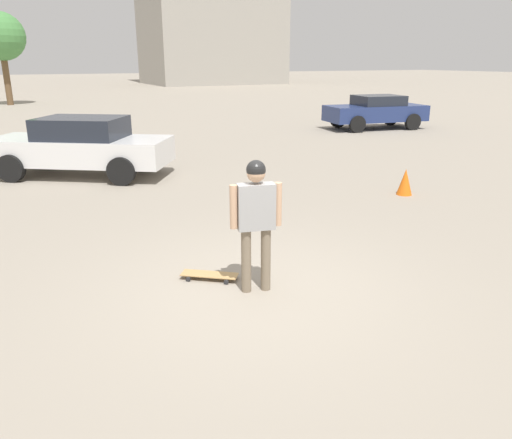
# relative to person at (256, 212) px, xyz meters

# --- Properties ---
(ground_plane) EXTENTS (220.00, 220.00, 0.00)m
(ground_plane) POSITION_rel_person_xyz_m (0.00, 0.00, -1.09)
(ground_plane) COLOR gray
(person) EXTENTS (0.31, 0.66, 1.76)m
(person) POSITION_rel_person_xyz_m (0.00, 0.00, 0.00)
(person) COLOR #7A6B56
(person) RESTS_ON ground_plane
(skateboard) EXTENTS (0.66, 0.77, 0.08)m
(skateboard) POSITION_rel_person_xyz_m (-0.60, -0.43, -1.03)
(skateboard) COLOR tan
(skateboard) RESTS_ON ground_plane
(car_parked_near) EXTENTS (3.99, 4.81, 1.53)m
(car_parked_near) POSITION_rel_person_xyz_m (-8.18, -1.01, -0.30)
(car_parked_near) COLOR silver
(car_parked_near) RESTS_ON ground_plane
(car_parked_far) EXTENTS (2.45, 4.58, 1.44)m
(car_parked_far) POSITION_rel_person_xyz_m (-12.19, 12.00, -0.32)
(car_parked_far) COLOR navy
(car_parked_far) RESTS_ON ground_plane
(tree_distant) EXTENTS (3.08, 3.08, 5.91)m
(tree_distant) POSITION_rel_person_xyz_m (-32.84, -2.13, 3.23)
(tree_distant) COLOR brown
(tree_distant) RESTS_ON ground_plane
(traffic_cone) EXTENTS (0.35, 0.35, 0.59)m
(traffic_cone) POSITION_rel_person_xyz_m (-2.91, 5.23, -0.80)
(traffic_cone) COLOR orange
(traffic_cone) RESTS_ON ground_plane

